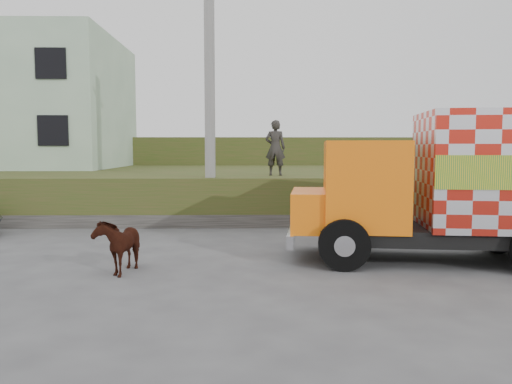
{
  "coord_description": "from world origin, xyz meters",
  "views": [
    {
      "loc": [
        0.16,
        -10.9,
        2.4
      ],
      "look_at": [
        0.37,
        1.64,
        1.3
      ],
      "focal_mm": 35.0,
      "sensor_mm": 36.0,
      "label": 1
    }
  ],
  "objects_px": {
    "utility_pole": "(210,94)",
    "pedestrian": "(275,148)",
    "cargo_truck": "(480,185)",
    "cow": "(119,244)"
  },
  "relations": [
    {
      "from": "utility_pole",
      "to": "pedestrian",
      "type": "height_order",
      "value": "utility_pole"
    },
    {
      "from": "cargo_truck",
      "to": "pedestrian",
      "type": "height_order",
      "value": "pedestrian"
    },
    {
      "from": "cargo_truck",
      "to": "pedestrian",
      "type": "xyz_separation_m",
      "value": [
        -3.95,
        6.22,
        0.79
      ]
    },
    {
      "from": "cow",
      "to": "utility_pole",
      "type": "bearing_deg",
      "value": 85.35
    },
    {
      "from": "cow",
      "to": "pedestrian",
      "type": "xyz_separation_m",
      "value": [
        3.41,
        6.97,
        1.87
      ]
    },
    {
      "from": "cargo_truck",
      "to": "cow",
      "type": "height_order",
      "value": "cargo_truck"
    },
    {
      "from": "cow",
      "to": "pedestrian",
      "type": "relative_size",
      "value": 0.7
    },
    {
      "from": "cargo_truck",
      "to": "cow",
      "type": "distance_m",
      "value": 7.47
    },
    {
      "from": "utility_pole",
      "to": "pedestrian",
      "type": "bearing_deg",
      "value": 26.83
    },
    {
      "from": "cow",
      "to": "cargo_truck",
      "type": "bearing_deg",
      "value": 13.83
    }
  ]
}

